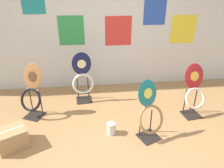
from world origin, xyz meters
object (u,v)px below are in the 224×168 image
Objects in this scene: toilet_seat_display_teal_sax at (150,114)px; storage_box at (12,138)px; toilet_seat_display_navy_moon at (83,79)px; toilet_seat_display_woodgrain at (32,93)px; toilet_seat_display_crimson_swirl at (194,91)px; paint_can at (111,128)px.

storage_box is at bearing 179.76° from toilet_seat_display_teal_sax.
toilet_seat_display_woodgrain is at bearing -154.61° from toilet_seat_display_navy_moon.
toilet_seat_display_woodgrain is at bearing 174.29° from toilet_seat_display_crimson_swirl.
storage_box is (-1.90, 0.01, -0.26)m from toilet_seat_display_teal_sax.
toilet_seat_display_navy_moon is 1.51m from storage_box.
paint_can is at bearing 5.02° from storage_box.
toilet_seat_display_teal_sax reaches higher than storage_box.
toilet_seat_display_navy_moon is at bearing 160.28° from toilet_seat_display_crimson_swirl.
toilet_seat_display_woodgrain is 4.81× the size of paint_can.
toilet_seat_display_crimson_swirl is (1.80, -0.64, -0.00)m from toilet_seat_display_navy_moon.
toilet_seat_display_navy_moon reaches higher than paint_can.
toilet_seat_display_teal_sax is 0.62m from paint_can.
toilet_seat_display_navy_moon is 1.93× the size of storage_box.
toilet_seat_display_crimson_swirl is 1.47m from paint_can.
toilet_seat_display_crimson_swirl reaches higher than paint_can.
toilet_seat_display_woodgrain is 1.90m from toilet_seat_display_teal_sax.
storage_box is (-1.37, -0.12, 0.04)m from paint_can.
toilet_seat_display_teal_sax is 1.80× the size of storage_box.
toilet_seat_display_crimson_swirl is 1.01× the size of toilet_seat_display_teal_sax.
toilet_seat_display_woodgrain reaches higher than toilet_seat_display_teal_sax.
storage_box is (-0.96, -1.12, -0.30)m from toilet_seat_display_navy_moon.
storage_box is at bearing -130.63° from toilet_seat_display_navy_moon.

